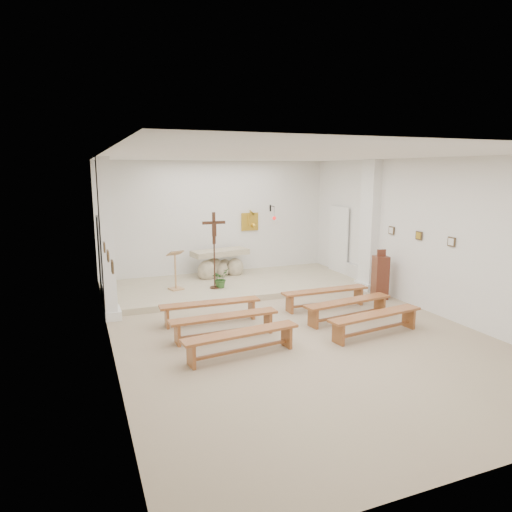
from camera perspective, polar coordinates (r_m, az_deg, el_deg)
name	(u,v)px	position (r m, az deg, el deg)	size (l,w,h in m)	color
ground	(287,327)	(9.66, 3.93, -8.84)	(7.00, 10.00, 0.00)	tan
wall_left	(107,256)	(8.35, -18.08, -0.02)	(0.02, 10.00, 3.50)	silver
wall_right	(426,235)	(11.17, 20.45, 2.43)	(0.02, 10.00, 3.50)	silver
wall_back	(217,220)	(13.85, -4.91, 4.54)	(7.00, 0.02, 3.50)	silver
ceiling	(290,156)	(9.11, 4.22, 12.33)	(7.00, 10.00, 0.02)	silver
sanctuary_platform	(233,285)	(12.75, -2.85, -3.63)	(6.98, 3.00, 0.15)	#BAAD8F
pilaster_left	(107,240)	(10.32, -18.15, 1.94)	(0.26, 0.55, 3.50)	white
pilaster_right	(369,226)	(12.64, 14.00, 3.68)	(0.26, 0.55, 3.50)	white
gold_wall_relief	(250,222)	(14.17, -0.79, 4.31)	(0.55, 0.04, 0.55)	gold
sanctuary_lamp	(274,216)	(14.18, 2.23, 4.96)	(0.11, 0.36, 0.44)	black
station_frame_left_front	(112,267)	(7.57, -17.52, -1.29)	(0.03, 0.20, 0.20)	#46341F
station_frame_left_mid	(108,256)	(8.55, -18.03, 0.02)	(0.03, 0.20, 0.20)	#46341F
station_frame_left_rear	(104,247)	(9.53, -18.43, 1.06)	(0.03, 0.20, 0.20)	#46341F
station_frame_right_front	(451,242)	(10.59, 23.24, 1.65)	(0.03, 0.20, 0.20)	#46341F
station_frame_right_mid	(419,236)	(11.31, 19.69, 2.42)	(0.03, 0.20, 0.20)	#46341F
station_frame_right_rear	(392,230)	(12.07, 16.58, 3.09)	(0.03, 0.20, 0.20)	#46341F
radiator_left	(106,298)	(11.31, -18.25, -5.01)	(0.10, 0.85, 0.52)	silver
radiator_right	(354,274)	(13.49, 12.21, -2.20)	(0.10, 0.85, 0.52)	silver
altar	(220,265)	(13.45, -4.58, -1.12)	(1.74, 0.90, 0.85)	beige
lectern	(176,270)	(12.02, -10.02, -1.70)	(0.45, 0.41, 1.07)	tan
crucifix_stand	(214,245)	(11.91, -5.25, 1.41)	(0.61, 0.26, 2.01)	#3C2013
potted_plant	(220,278)	(12.13, -4.48, -2.80)	(0.45, 0.39, 0.50)	#2E5723
donation_pedestal	(380,277)	(11.95, 15.26, -2.57)	(0.40, 0.40, 1.27)	#592D19
bench_left_front	(210,307)	(9.86, -5.72, -6.36)	(2.17, 0.42, 0.46)	brown
bench_right_front	(325,294)	(10.93, 8.64, -4.72)	(2.16, 0.34, 0.46)	brown
bench_left_second	(224,321)	(8.97, -3.98, -8.09)	(2.16, 0.39, 0.46)	brown
bench_right_second	(348,305)	(10.13, 11.44, -6.06)	(2.18, 0.63, 0.46)	brown
bench_left_third	(241,338)	(8.09, -1.84, -10.18)	(2.18, 0.58, 0.46)	brown
bench_right_third	(376,319)	(9.37, 14.72, -7.60)	(2.18, 0.63, 0.46)	brown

